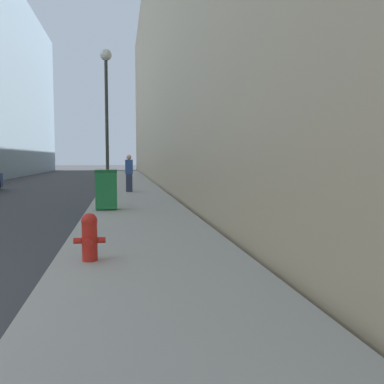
# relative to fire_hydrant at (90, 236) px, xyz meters

# --- Properties ---
(sidewalk_right) EXTENTS (3.01, 60.00, 0.14)m
(sidewalk_right) POSITION_rel_fire_hydrant_xyz_m (0.95, 15.89, -0.45)
(sidewalk_right) COLOR #9E998E
(sidewalk_right) RESTS_ON ground
(building_right_stone) EXTENTS (12.00, 60.00, 16.87)m
(building_right_stone) POSITION_rel_fire_hydrant_xyz_m (8.56, 23.89, 7.92)
(building_right_stone) COLOR tan
(building_right_stone) RESTS_ON ground
(fire_hydrant) EXTENTS (0.47, 0.35, 0.72)m
(fire_hydrant) POSITION_rel_fire_hydrant_xyz_m (0.00, 0.00, 0.00)
(fire_hydrant) COLOR red
(fire_hydrant) RESTS_ON sidewalk_right
(trash_bin) EXTENTS (0.64, 0.59, 1.19)m
(trash_bin) POSITION_rel_fire_hydrant_xyz_m (0.03, 6.49, 0.23)
(trash_bin) COLOR #1E7538
(trash_bin) RESTS_ON sidewalk_right
(lamppost) EXTENTS (0.43, 0.43, 5.58)m
(lamppost) POSITION_rel_fire_hydrant_xyz_m (-0.03, 10.06, 3.34)
(lamppost) COLOR #2D332D
(lamppost) RESTS_ON sidewalk_right
(pedestrian_on_sidewalk) EXTENTS (0.34, 0.22, 1.69)m
(pedestrian_on_sidewalk) POSITION_rel_fire_hydrant_xyz_m (0.83, 13.17, 0.47)
(pedestrian_on_sidewalk) COLOR #2D3347
(pedestrian_on_sidewalk) RESTS_ON sidewalk_right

